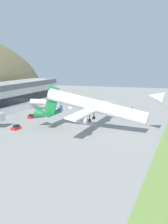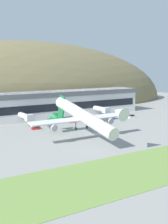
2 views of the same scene
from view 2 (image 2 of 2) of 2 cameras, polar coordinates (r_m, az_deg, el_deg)
The scene contains 11 objects.
ground_plane at distance 122.47m, azimuth 2.49°, elevation -4.06°, with size 337.20×337.20×0.00m, color gray.
hill_backdrop at distance 213.24m, azimuth -10.10°, elevation 1.17°, with size 230.86×81.84×85.79m, color olive.
terminal_building at distance 162.44m, azimuth -5.66°, elevation 1.74°, with size 102.48×15.33×13.48m.
jetway_0 at distance 141.69m, azimuth -10.57°, elevation -0.84°, with size 3.38×11.99×5.43m.
jetway_1 at distance 162.80m, azimuth 3.32°, elevation 0.48°, with size 3.38×11.57×5.43m.
cargo_airplane at distance 111.52m, azimuth -0.30°, elevation -0.88°, with size 40.11×45.06×13.00m.
service_car_0 at distance 132.85m, azimuth -8.77°, elevation -2.86°, with size 3.90×2.12×1.66m.
service_car_1 at distance 162.00m, azimuth 8.72°, elevation -0.83°, with size 4.06×1.91×1.61m.
service_car_2 at distance 147.28m, azimuth -2.15°, elevation -1.66°, with size 4.57×2.04×1.61m.
fuel_truck at distance 154.69m, azimuth 4.42°, elevation -0.87°, with size 8.04×2.94×3.23m.
traffic_cone_0 at distance 140.30m, azimuth 1.75°, elevation -2.33°, with size 0.52×0.52×0.58m.
Camera 2 is at (-69.96, -96.97, 26.47)m, focal length 50.00 mm.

